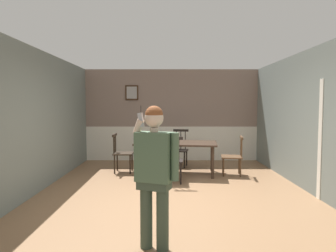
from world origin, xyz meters
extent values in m
plane|color=#846042|center=(0.00, 0.00, 0.00)|extent=(8.32, 8.32, 0.00)
cube|color=gray|center=(0.00, 3.78, 1.86)|extent=(5.21, 0.12, 1.69)
cube|color=silver|center=(0.00, 3.79, 0.51)|extent=(5.21, 0.14, 1.01)
cube|color=silver|center=(0.00, 3.76, 1.01)|extent=(5.21, 0.05, 0.06)
cube|color=#382314|center=(-1.17, 3.71, 2.02)|extent=(0.38, 0.03, 0.43)
cube|color=#9B9997|center=(-1.17, 3.69, 2.02)|extent=(0.30, 0.01, 0.35)
cube|color=slate|center=(-2.60, 0.00, 1.35)|extent=(0.12, 7.56, 2.70)
cube|color=slate|center=(2.60, 0.00, 1.35)|extent=(0.12, 7.56, 2.70)
cube|color=silver|center=(2.56, -0.07, 1.05)|extent=(0.06, 0.12, 2.10)
cube|color=#38281E|center=(0.10, 1.93, 0.74)|extent=(2.02, 1.26, 0.04)
cylinder|color=#38281E|center=(-0.80, 1.62, 0.36)|extent=(0.07, 0.07, 0.72)
cylinder|color=#38281E|center=(0.89, 1.41, 0.36)|extent=(0.07, 0.07, 0.72)
cylinder|color=#38281E|center=(-0.70, 2.45, 0.36)|extent=(0.07, 0.07, 0.72)
cylinder|color=#38281E|center=(1.00, 2.24, 0.36)|extent=(0.07, 0.07, 0.72)
cube|color=black|center=(-0.01, 1.07, 0.46)|extent=(0.44, 0.44, 0.03)
cube|color=black|center=(-0.01, 0.88, 0.97)|extent=(0.43, 0.05, 0.06)
cylinder|color=black|center=(-0.14, 0.88, 0.74)|extent=(0.02, 0.02, 0.52)
cylinder|color=black|center=(-0.01, 0.88, 0.74)|extent=(0.02, 0.02, 0.52)
cylinder|color=black|center=(0.12, 0.87, 0.74)|extent=(0.02, 0.02, 0.52)
cylinder|color=black|center=(-0.18, 1.25, 0.22)|extent=(0.04, 0.04, 0.45)
cylinder|color=black|center=(0.17, 1.24, 0.22)|extent=(0.04, 0.04, 0.45)
cylinder|color=black|center=(-0.19, 0.90, 0.22)|extent=(0.04, 0.04, 0.45)
cylinder|color=black|center=(0.16, 0.90, 0.22)|extent=(0.04, 0.04, 0.45)
cube|color=#2D2319|center=(-1.20, 2.09, 0.46)|extent=(0.47, 0.47, 0.03)
cube|color=#2D2319|center=(-1.41, 2.09, 0.92)|extent=(0.04, 0.47, 0.06)
cylinder|color=#2D2319|center=(-1.41, 2.23, 0.71)|extent=(0.02, 0.02, 0.47)
cylinder|color=#2D2319|center=(-1.41, 2.09, 0.71)|extent=(0.02, 0.02, 0.47)
cylinder|color=#2D2319|center=(-1.42, 1.95, 0.71)|extent=(0.02, 0.02, 0.47)
cylinder|color=#2D2319|center=(-1.01, 2.28, 0.22)|extent=(0.04, 0.04, 0.45)
cylinder|color=#2D2319|center=(-1.01, 1.90, 0.22)|extent=(0.04, 0.04, 0.45)
cylinder|color=#2D2319|center=(-1.39, 2.28, 0.22)|extent=(0.04, 0.04, 0.45)
cylinder|color=#2D2319|center=(-1.39, 1.90, 0.22)|extent=(0.04, 0.04, 0.45)
cube|color=black|center=(0.20, 2.79, 0.43)|extent=(0.51, 0.51, 0.03)
cube|color=black|center=(0.25, 2.97, 0.96)|extent=(0.42, 0.14, 0.06)
cylinder|color=black|center=(0.37, 2.94, 0.72)|extent=(0.02, 0.02, 0.54)
cylinder|color=black|center=(0.25, 2.97, 0.72)|extent=(0.02, 0.02, 0.54)
cylinder|color=black|center=(0.12, 3.00, 0.72)|extent=(0.02, 0.02, 0.54)
cylinder|color=black|center=(0.32, 2.59, 0.21)|extent=(0.04, 0.04, 0.42)
cylinder|color=black|center=(0.00, 2.67, 0.21)|extent=(0.04, 0.04, 0.42)
cylinder|color=black|center=(0.40, 2.91, 0.21)|extent=(0.04, 0.04, 0.42)
cylinder|color=black|center=(0.08, 2.99, 0.21)|extent=(0.04, 0.04, 0.42)
cube|color=#513823|center=(1.39, 1.77, 0.43)|extent=(0.54, 0.54, 0.03)
cube|color=#513823|center=(1.61, 1.74, 0.89)|extent=(0.11, 0.48, 0.06)
cylinder|color=#513823|center=(1.59, 1.60, 0.68)|extent=(0.02, 0.02, 0.47)
cylinder|color=#513823|center=(1.61, 1.74, 0.68)|extent=(0.02, 0.02, 0.47)
cylinder|color=#513823|center=(1.63, 1.88, 0.68)|extent=(0.02, 0.02, 0.47)
cylinder|color=#513823|center=(1.17, 1.61, 0.21)|extent=(0.04, 0.04, 0.42)
cylinder|color=#513823|center=(1.23, 1.99, 0.21)|extent=(0.04, 0.04, 0.42)
cylinder|color=#513823|center=(1.55, 1.55, 0.21)|extent=(0.04, 0.04, 0.42)
cylinder|color=#513823|center=(1.61, 1.93, 0.21)|extent=(0.04, 0.04, 0.42)
cylinder|color=#3A493A|center=(-0.17, -2.00, 0.39)|extent=(0.14, 0.14, 0.79)
cylinder|color=#3A493A|center=(-0.35, -1.93, 0.39)|extent=(0.14, 0.14, 0.79)
cube|color=#3A493A|center=(-0.26, -1.96, 0.76)|extent=(0.41, 0.31, 0.12)
cube|color=#4C664C|center=(-0.26, -1.96, 1.06)|extent=(0.45, 0.34, 0.56)
cylinder|color=#4C664C|center=(-0.03, -2.05, 1.08)|extent=(0.09, 0.09, 0.53)
cylinder|color=beige|center=(-0.44, -1.91, 1.40)|extent=(0.17, 0.16, 0.19)
cylinder|color=beige|center=(-0.26, -1.96, 1.37)|extent=(0.09, 0.09, 0.05)
sphere|color=beige|center=(-0.26, -1.96, 1.50)|extent=(0.21, 0.21, 0.21)
sphere|color=brown|center=(-0.26, -1.96, 1.54)|extent=(0.20, 0.20, 0.20)
cube|color=#B7B7BC|center=(-0.41, -1.94, 1.48)|extent=(0.08, 0.06, 0.17)
cylinder|color=black|center=(-0.41, -1.94, 1.60)|extent=(0.01, 0.01, 0.08)
camera|label=1|loc=(-0.11, -5.36, 1.64)|focal=32.76mm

